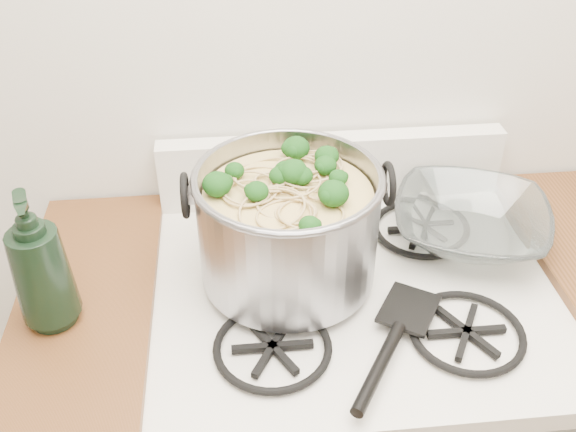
% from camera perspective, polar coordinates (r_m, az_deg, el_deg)
% --- Properties ---
extents(stock_pot, '(0.37, 0.34, 0.23)m').
position_cam_1_polar(stock_pot, '(1.17, 0.00, -0.94)').
color(stock_pot, '#93949C').
rests_on(stock_pot, gas_range).
extents(spatula, '(0.41, 0.42, 0.02)m').
position_cam_1_polar(spatula, '(1.17, 10.73, -7.86)').
color(spatula, black).
rests_on(spatula, gas_range).
extents(glass_bowl, '(0.16, 0.16, 0.03)m').
position_cam_1_polar(glass_bowl, '(1.36, 15.75, -1.28)').
color(glass_bowl, white).
rests_on(glass_bowl, gas_range).
extents(bottle, '(0.13, 0.13, 0.26)m').
position_cam_1_polar(bottle, '(1.13, -21.30, -3.78)').
color(bottle, black).
rests_on(bottle, counter_left).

